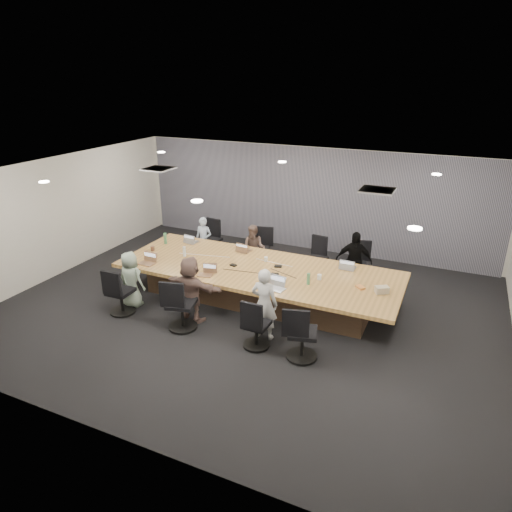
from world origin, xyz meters
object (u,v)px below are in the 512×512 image
at_px(person_0, 204,240).
at_px(canvas_bag, 382,290).
at_px(bottle_green_left, 165,238).
at_px(stapler, 275,274).
at_px(laptop_1, 244,250).
at_px(laptop_3, 348,267).
at_px(chair_2, 317,262).
at_px(laptop_0, 192,241).
at_px(person_6, 264,304).
at_px(chair_1, 260,251).
at_px(person_3, 354,261).
at_px(bottle_clear, 184,252).
at_px(person_4, 131,279).
at_px(snack_packet, 360,287).
at_px(laptop_5, 205,275).
at_px(laptop_4, 147,264).
at_px(chair_7, 302,337).
at_px(chair_4, 121,295).
at_px(chair_3, 356,267).
at_px(bottle_green_right, 308,279).
at_px(chair_0, 211,243).
at_px(laptop_6, 276,289).
at_px(chair_6, 256,328).
at_px(conference_table, 258,282).
at_px(person_1, 254,249).
at_px(chair_5, 182,308).
at_px(person_5, 191,289).
at_px(mug_brown, 153,248).

relative_size(person_0, canvas_bag, 4.93).
bearing_deg(bottle_green_left, stapler, -11.52).
height_order(laptop_1, laptop_3, same).
xyz_separation_m(chair_2, stapler, (-0.32, -1.91, 0.40)).
distance_m(chair_2, person_0, 2.96).
height_order(laptop_0, person_6, person_6).
distance_m(chair_1, person_3, 2.49).
distance_m(person_0, bottle_clear, 1.49).
bearing_deg(stapler, canvas_bag, -11.24).
bearing_deg(person_4, snack_packet, -160.77).
distance_m(person_3, laptop_5, 3.35).
distance_m(laptop_0, laptop_4, 1.61).
distance_m(chair_7, person_0, 4.82).
bearing_deg(chair_4, chair_7, -1.64).
xyz_separation_m(chair_3, snack_packet, (0.46, -1.78, 0.37)).
bearing_deg(bottle_green_right, person_6, -115.92).
bearing_deg(stapler, chair_0, 130.23).
xyz_separation_m(chair_3, person_0, (-3.87, -0.35, 0.20)).
bearing_deg(person_4, laptop_6, -166.24).
relative_size(chair_3, chair_6, 1.04).
distance_m(laptop_0, canvas_bag, 4.83).
xyz_separation_m(conference_table, person_1, (-0.71, 1.35, 0.19)).
height_order(chair_5, person_3, person_3).
bearing_deg(person_4, laptop_3, -148.49).
xyz_separation_m(laptop_4, bottle_green_left, (-0.36, 1.23, 0.13)).
distance_m(chair_5, bottle_green_left, 2.84).
bearing_deg(laptop_3, person_3, -88.43).
distance_m(person_3, laptop_6, 2.38).
bearing_deg(person_1, chair_3, 0.68).
distance_m(laptop_1, canvas_bag, 3.44).
bearing_deg(chair_1, laptop_1, 76.02).
relative_size(laptop_5, bottle_green_left, 1.10).
xyz_separation_m(chair_0, chair_7, (3.72, -3.40, 0.01)).
xyz_separation_m(chair_2, person_5, (-1.63, -3.05, 0.31)).
bearing_deg(laptop_4, mug_brown, 119.13).
xyz_separation_m(chair_7, person_0, (-3.72, 3.05, 0.18)).
height_order(person_5, snack_packet, person_5).
xyz_separation_m(person_1, person_5, (-0.12, -2.70, 0.08)).
bearing_deg(mug_brown, chair_3, 22.16).
bearing_deg(canvas_bag, person_0, 162.80).
height_order(chair_2, chair_4, chair_4).
xyz_separation_m(person_5, canvas_bag, (3.44, 1.23, 0.13)).
relative_size(conference_table, chair_0, 7.28).
height_order(chair_4, person_5, person_5).
relative_size(chair_2, chair_3, 0.93).
bearing_deg(laptop_6, bottle_green_right, 52.21).
xyz_separation_m(chair_1, chair_5, (-0.12, -3.40, 0.04)).
distance_m(person_5, bottle_green_right, 2.30).
bearing_deg(person_6, chair_7, 157.43).
relative_size(conference_table, chair_4, 7.45).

